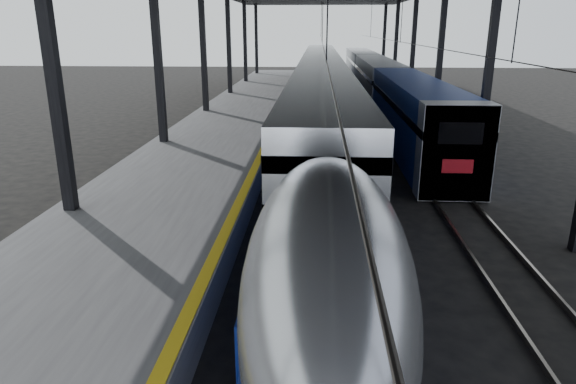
{
  "coord_description": "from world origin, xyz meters",
  "views": [
    {
      "loc": [
        1.78,
        -9.59,
        6.37
      ],
      "look_at": [
        1.0,
        3.99,
        2.0
      ],
      "focal_mm": 32.0,
      "sensor_mm": 36.0,
      "label": 1
    }
  ],
  "objects": [
    {
      "name": "yellow_strip",
      "position": [
        -0.7,
        20.0,
        1.0
      ],
      "size": [
        0.3,
        80.0,
        0.01
      ],
      "primitive_type": "cube",
      "color": "yellow",
      "rests_on": "platform"
    },
    {
      "name": "tgv_train",
      "position": [
        2.0,
        25.93,
        2.01
      ],
      "size": [
        2.99,
        65.2,
        4.29
      ],
      "color": "#AFB2B6",
      "rests_on": "ground"
    },
    {
      "name": "platform",
      "position": [
        -3.5,
        20.0,
        0.5
      ],
      "size": [
        6.0,
        80.0,
        1.0
      ],
      "primitive_type": "cube",
      "color": "#4C4C4F",
      "rests_on": "ground"
    },
    {
      "name": "second_train",
      "position": [
        7.0,
        36.44,
        1.89
      ],
      "size": [
        2.71,
        56.05,
        3.73
      ],
      "color": "navy",
      "rests_on": "ground"
    },
    {
      "name": "rails",
      "position": [
        4.5,
        20.0,
        0.08
      ],
      "size": [
        6.52,
        80.0,
        0.16
      ],
      "color": "slate",
      "rests_on": "ground"
    },
    {
      "name": "ground",
      "position": [
        0.0,
        0.0,
        0.0
      ],
      "size": [
        160.0,
        160.0,
        0.0
      ],
      "primitive_type": "plane",
      "color": "black",
      "rests_on": "ground"
    }
  ]
}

